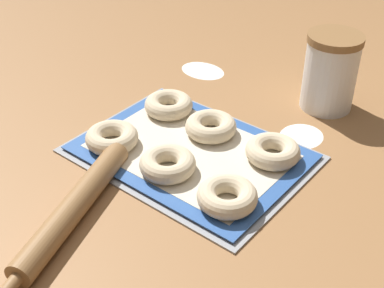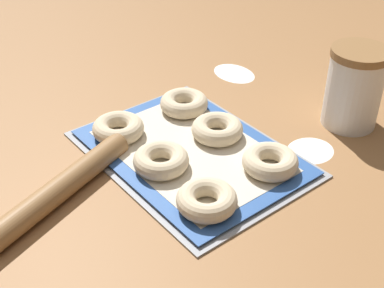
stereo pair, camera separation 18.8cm
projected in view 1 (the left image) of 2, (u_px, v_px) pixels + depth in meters
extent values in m
plane|color=olive|center=(188.00, 157.00, 1.06)|extent=(2.80, 2.80, 0.00)
cube|color=#93969B|center=(192.00, 154.00, 1.06)|extent=(0.45, 0.33, 0.01)
cube|color=#2D569E|center=(192.00, 152.00, 1.06)|extent=(0.42, 0.31, 0.00)
cube|color=beige|center=(192.00, 152.00, 1.06)|extent=(0.37, 0.25, 0.00)
torus|color=beige|center=(112.00, 138.00, 1.07)|extent=(0.11, 0.11, 0.03)
torus|color=beige|center=(168.00, 164.00, 1.00)|extent=(0.11, 0.11, 0.03)
torus|color=beige|center=(227.00, 196.00, 0.92)|extent=(0.11, 0.11, 0.03)
torus|color=beige|center=(169.00, 105.00, 1.17)|extent=(0.11, 0.11, 0.03)
torus|color=beige|center=(211.00, 126.00, 1.10)|extent=(0.11, 0.11, 0.03)
torus|color=beige|center=(273.00, 151.00, 1.03)|extent=(0.11, 0.11, 0.03)
cylinder|color=white|center=(330.00, 75.00, 1.18)|extent=(0.12, 0.12, 0.16)
cylinder|color=olive|center=(336.00, 38.00, 1.13)|extent=(0.12, 0.12, 0.02)
cylinder|color=olive|center=(75.00, 206.00, 0.91)|extent=(0.15, 0.33, 0.04)
cylinder|color=olive|center=(123.00, 145.00, 1.06)|extent=(0.04, 0.05, 0.02)
ellipsoid|color=white|center=(301.00, 136.00, 1.12)|extent=(0.09, 0.10, 0.00)
ellipsoid|color=white|center=(203.00, 70.00, 1.37)|extent=(0.12, 0.09, 0.00)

